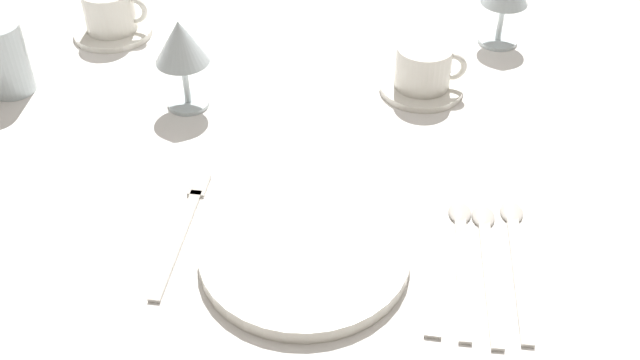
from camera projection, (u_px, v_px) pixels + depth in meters
The scene contains 13 objects.
dining_table at pixel (339, 168), 1.14m from camera, with size 1.80×1.11×0.74m.
dinner_plate at pixel (305, 254), 0.88m from camera, with size 0.24×0.24×0.02m, color white.
fork_outer at pixel (183, 227), 0.92m from camera, with size 0.02×0.22×0.00m.
dinner_knife at pixel (437, 265), 0.87m from camera, with size 0.02×0.22×0.00m.
spoon_soup at pixel (461, 249), 0.89m from camera, with size 0.03×0.22×0.01m.
spoon_dessert at pixel (487, 254), 0.89m from camera, with size 0.03×0.22×0.01m.
spoon_tea at pixel (516, 250), 0.89m from camera, with size 0.03×0.23×0.01m.
saucer_left at pixel (114, 31), 1.28m from camera, with size 0.13×0.13×0.01m, color white.
coffee_cup_left at pixel (110, 10), 1.25m from camera, with size 0.11×0.08×0.07m.
saucer_right at pixel (421, 87), 1.15m from camera, with size 0.13×0.13×0.01m, color white.
coffee_cup_right at pixel (424, 66), 1.12m from camera, with size 0.10×0.08×0.06m.
wine_glass_centre at pixel (181, 46), 1.06m from camera, with size 0.08×0.08×0.14m.
drink_tumbler at pixel (5, 59), 1.12m from camera, with size 0.07×0.07×0.11m.
Camera 1 is at (0.10, -0.87, 1.38)m, focal length 42.97 mm.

